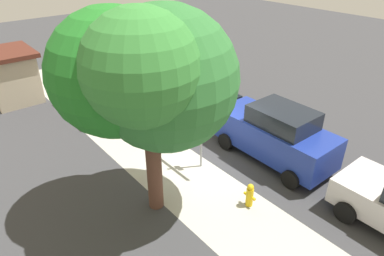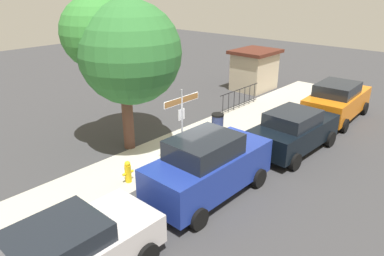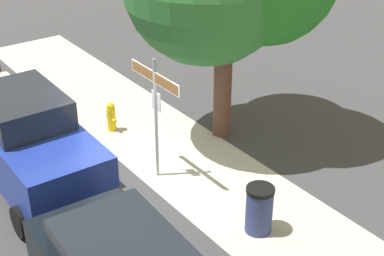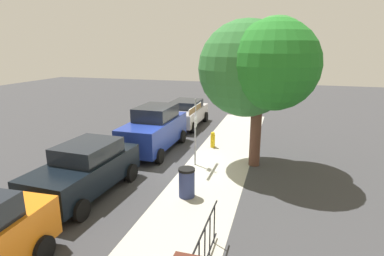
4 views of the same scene
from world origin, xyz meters
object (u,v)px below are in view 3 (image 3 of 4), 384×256
street_sign (155,96)px  trash_bin (259,209)px  car_blue (30,142)px  fire_hydrant (111,117)px

street_sign → trash_bin: street_sign is taller
car_blue → fire_hydrant: car_blue is taller
fire_hydrant → trash_bin: trash_bin is taller
street_sign → trash_bin: bearing=10.1°
street_sign → trash_bin: (2.79, 0.50, -1.45)m
fire_hydrant → street_sign: bearing=-4.6°
car_blue → trash_bin: (4.07, 2.84, -0.54)m
car_blue → trash_bin: size_ratio=4.51×
street_sign → car_blue: (-1.28, -2.34, -0.91)m
street_sign → fire_hydrant: 2.91m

